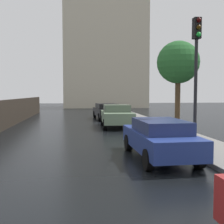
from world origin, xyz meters
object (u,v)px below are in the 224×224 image
object	(u,v)px
car_green_mid_road	(117,116)
street_tree_near	(178,63)
traffic_light	(196,60)
car_blue_far_ahead	(159,138)
car_black_behind_camera	(107,111)

from	to	relation	value
car_green_mid_road	street_tree_near	bearing A→B (deg)	8.04
traffic_light	street_tree_near	size ratio (longest dim) A/B	0.84
car_blue_far_ahead	street_tree_near	xyz separation A→B (m)	(4.04, 9.18, 3.52)
car_blue_far_ahead	traffic_light	size ratio (longest dim) A/B	0.89
street_tree_near	car_blue_far_ahead	bearing A→B (deg)	-113.75
car_black_behind_camera	street_tree_near	xyz separation A→B (m)	(4.29, -5.30, 3.52)
car_blue_far_ahead	car_black_behind_camera	xyz separation A→B (m)	(-0.25, 14.48, 0.01)
car_blue_far_ahead	street_tree_near	bearing A→B (deg)	65.05
car_green_mid_road	car_black_behind_camera	xyz separation A→B (m)	(-0.05, 5.74, -0.05)
car_black_behind_camera	traffic_light	xyz separation A→B (m)	(1.82, -13.74, 2.70)
car_black_behind_camera	street_tree_near	world-z (taller)	street_tree_near
car_green_mid_road	car_black_behind_camera	world-z (taller)	car_green_mid_road
car_black_behind_camera	traffic_light	distance (m)	14.12
car_green_mid_road	car_black_behind_camera	bearing A→B (deg)	92.47
car_green_mid_road	traffic_light	bearing A→B (deg)	-75.49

